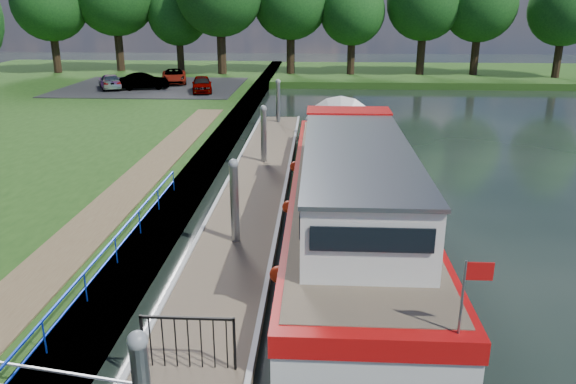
# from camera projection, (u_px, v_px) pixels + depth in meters

# --- Properties ---
(bank_edge) EXTENTS (1.10, 90.00, 0.78)m
(bank_edge) POSITION_uv_depth(u_px,v_px,m) (197.00, 176.00, 23.30)
(bank_edge) COLOR #473D2D
(bank_edge) RESTS_ON ground
(far_bank) EXTENTS (60.00, 18.00, 0.60)m
(far_bank) POSITION_uv_depth(u_px,v_px,m) (412.00, 74.00, 57.58)
(far_bank) COLOR #1C3E11
(far_bank) RESTS_ON ground
(footpath) EXTENTS (1.60, 40.00, 0.05)m
(footpath) POSITION_uv_depth(u_px,v_px,m) (86.00, 231.00, 16.64)
(footpath) COLOR brown
(footpath) RESTS_ON riverbank
(carpark) EXTENTS (14.00, 12.00, 0.06)m
(carpark) POSITION_uv_depth(u_px,v_px,m) (153.00, 87.00, 45.37)
(carpark) COLOR black
(carpark) RESTS_ON riverbank
(blue_fence) EXTENTS (0.04, 18.04, 0.72)m
(blue_fence) POSITION_uv_depth(u_px,v_px,m) (66.00, 302.00, 11.66)
(blue_fence) COLOR #0C2DBF
(blue_fence) RESTS_ON riverbank
(pontoon) EXTENTS (2.50, 30.00, 0.56)m
(pontoon) POSITION_uv_depth(u_px,v_px,m) (253.00, 198.00, 21.34)
(pontoon) COLOR brown
(pontoon) RESTS_ON ground
(mooring_piles) EXTENTS (0.30, 27.30, 3.55)m
(mooring_piles) POSITION_uv_depth(u_px,v_px,m) (252.00, 170.00, 20.99)
(mooring_piles) COLOR gray
(mooring_piles) RESTS_ON ground
(gate_panel) EXTENTS (1.85, 0.05, 1.15)m
(gate_panel) POSITION_uv_depth(u_px,v_px,m) (188.00, 335.00, 10.81)
(gate_panel) COLOR black
(gate_panel) RESTS_ON ground
(barge) EXTENTS (4.36, 21.15, 4.78)m
(barge) POSITION_uv_depth(u_px,v_px,m) (349.00, 183.00, 20.14)
(barge) COLOR black
(barge) RESTS_ON ground
(car_a) EXTENTS (2.16, 3.80, 1.22)m
(car_a) POSITION_uv_depth(u_px,v_px,m) (202.00, 84.00, 42.16)
(car_a) COLOR #999999
(car_a) RESTS_ON carpark
(car_b) EXTENTS (3.98, 2.36, 1.24)m
(car_b) POSITION_uv_depth(u_px,v_px,m) (144.00, 81.00, 43.63)
(car_b) COLOR #999999
(car_b) RESTS_ON carpark
(car_c) EXTENTS (3.05, 4.19, 1.13)m
(car_c) POSITION_uv_depth(u_px,v_px,m) (110.00, 82.00, 43.87)
(car_c) COLOR #999999
(car_c) RESTS_ON carpark
(car_d) EXTENTS (2.91, 4.59, 1.18)m
(car_d) POSITION_uv_depth(u_px,v_px,m) (174.00, 76.00, 46.84)
(car_d) COLOR #999999
(car_d) RESTS_ON carpark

